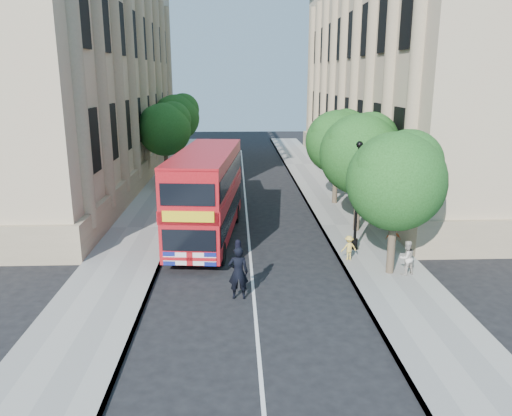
{
  "coord_description": "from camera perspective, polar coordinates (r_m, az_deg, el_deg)",
  "views": [
    {
      "loc": [
        -0.64,
        -16.37,
        8.11
      ],
      "look_at": [
        0.27,
        5.6,
        2.3
      ],
      "focal_mm": 35.0,
      "sensor_mm": 36.0,
      "label": 1
    }
  ],
  "objects": [
    {
      "name": "building_right",
      "position": [
        42.89,
        17.96,
        15.3
      ],
      "size": [
        12.0,
        38.0,
        18.0
      ],
      "primitive_type": "cube",
      "color": "tan",
      "rests_on": "ground"
    },
    {
      "name": "tree_right_near",
      "position": [
        20.82,
        15.84,
        3.55
      ],
      "size": [
        4.0,
        4.0,
        6.08
      ],
      "color": "#473828",
      "rests_on": "ground"
    },
    {
      "name": "child_a",
      "position": [
        24.4,
        15.4,
        -3.42
      ],
      "size": [
        0.72,
        0.39,
        1.17
      ],
      "primitive_type": "imported",
      "rotation": [
        0.0,
        0.0,
        2.98
      ],
      "color": "#C85423",
      "rests_on": "pavement_right"
    },
    {
      "name": "woman_pedestrian",
      "position": [
        21.64,
        16.81,
        -5.46
      ],
      "size": [
        0.86,
        0.77,
        1.47
      ],
      "primitive_type": "imported",
      "rotation": [
        0.0,
        0.0,
        3.5
      ],
      "color": "beige",
      "rests_on": "pavement_right"
    },
    {
      "name": "box_van",
      "position": [
        32.81,
        -4.35,
        3.2
      ],
      "size": [
        2.48,
        5.59,
        3.14
      ],
      "rotation": [
        0.0,
        0.0,
        0.04
      ],
      "color": "black",
      "rests_on": "ground"
    },
    {
      "name": "building_left",
      "position": [
        42.47,
        -21.18,
        15.04
      ],
      "size": [
        12.0,
        38.0,
        18.0
      ],
      "primitive_type": "cube",
      "color": "tan",
      "rests_on": "ground"
    },
    {
      "name": "child_b",
      "position": [
        22.8,
        10.56,
        -4.48
      ],
      "size": [
        0.79,
        0.56,
        1.12
      ],
      "primitive_type": "imported",
      "rotation": [
        0.0,
        0.0,
        3.35
      ],
      "color": "gold",
      "rests_on": "pavement_right"
    },
    {
      "name": "double_decker_bus",
      "position": [
        25.1,
        -5.67,
        1.76
      ],
      "size": [
        3.5,
        9.9,
        4.48
      ],
      "rotation": [
        0.0,
        0.0,
        -0.1
      ],
      "color": "#A60B12",
      "rests_on": "ground"
    },
    {
      "name": "tree_right_far",
      "position": [
        32.29,
        9.31,
        7.86
      ],
      "size": [
        4.0,
        4.0,
        6.15
      ],
      "color": "#473828",
      "rests_on": "ground"
    },
    {
      "name": "pavement_left",
      "position": [
        28.04,
        -12.78,
        -2.26
      ],
      "size": [
        3.5,
        80.0,
        0.12
      ],
      "primitive_type": "cube",
      "color": "gray",
      "rests_on": "ground"
    },
    {
      "name": "tree_left_far",
      "position": [
        38.95,
        -10.35,
        9.16
      ],
      "size": [
        4.0,
        4.0,
        6.3
      ],
      "color": "#473828",
      "rests_on": "ground"
    },
    {
      "name": "lamp_post",
      "position": [
        23.74,
        11.44,
        0.86
      ],
      "size": [
        0.32,
        0.32,
        5.16
      ],
      "color": "black",
      "rests_on": "pavement_right"
    },
    {
      "name": "tree_left_back",
      "position": [
        46.83,
        -9.04,
        10.45
      ],
      "size": [
        4.2,
        4.2,
        6.65
      ],
      "color": "#473828",
      "rests_on": "ground"
    },
    {
      "name": "tree_right_mid",
      "position": [
        26.47,
        11.9,
        6.53
      ],
      "size": [
        4.2,
        4.2,
        6.37
      ],
      "color": "#473828",
      "rests_on": "ground"
    },
    {
      "name": "ground",
      "position": [
        18.28,
        -0.13,
        -11.53
      ],
      "size": [
        120.0,
        120.0,
        0.0
      ],
      "primitive_type": "plane",
      "color": "black",
      "rests_on": "ground"
    },
    {
      "name": "pavement_right",
      "position": [
        28.3,
        10.78,
        -1.99
      ],
      "size": [
        3.5,
        80.0,
        0.12
      ],
      "primitive_type": "cube",
      "color": "gray",
      "rests_on": "ground"
    },
    {
      "name": "police_constable",
      "position": [
        18.76,
        -2.04,
        -7.38
      ],
      "size": [
        0.76,
        0.5,
        2.06
      ],
      "primitive_type": "imported",
      "rotation": [
        0.0,
        0.0,
        3.13
      ],
      "color": "black",
      "rests_on": "ground"
    }
  ]
}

